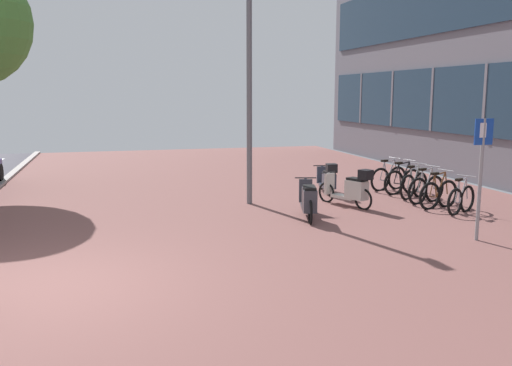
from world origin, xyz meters
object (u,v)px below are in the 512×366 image
object	(u,v)px
bicycle_rack_01	(439,194)
scooter_mid	(308,200)
lamp_post	(249,81)
scooter_far	(351,189)
bicycle_rack_00	(461,200)
bicycle_rack_02	(426,189)
bicycle_rack_03	(414,185)
parking_sign	(481,166)
scooter_near	(328,179)
bicycle_rack_05	(389,178)
bicycle_rack_04	(403,181)

from	to	relation	value
bicycle_rack_01	scooter_mid	world-z (taller)	bicycle_rack_01
lamp_post	scooter_far	bearing A→B (deg)	-24.32
scooter_far	scooter_mid	bearing A→B (deg)	-147.43
bicycle_rack_00	bicycle_rack_02	bearing A→B (deg)	94.44
bicycle_rack_03	scooter_far	size ratio (longest dim) A/B	0.74
bicycle_rack_00	scooter_far	size ratio (longest dim) A/B	0.69
bicycle_rack_02	bicycle_rack_03	xyz separation A→B (m)	(0.05, 0.67, -0.01)
bicycle_rack_00	lamp_post	distance (m)	5.95
scooter_mid	parking_sign	xyz separation A→B (m)	(2.53, -2.64, 1.05)
bicycle_rack_02	bicycle_rack_03	size ratio (longest dim) A/B	1.09
bicycle_rack_00	bicycle_rack_03	world-z (taller)	bicycle_rack_03
bicycle_rack_00	bicycle_rack_03	xyz separation A→B (m)	(-0.06, 2.02, 0.02)
scooter_far	scooter_near	bearing A→B (deg)	86.06
scooter_far	parking_sign	bearing A→B (deg)	-74.24
bicycle_rack_01	bicycle_rack_05	distance (m)	2.70
scooter_mid	bicycle_rack_02	bearing A→B (deg)	14.50
bicycle_rack_01	bicycle_rack_00	bearing A→B (deg)	-75.63
bicycle_rack_01	bicycle_rack_03	size ratio (longest dim) A/B	1.08
bicycle_rack_00	scooter_near	bearing A→B (deg)	123.45
bicycle_rack_04	scooter_near	world-z (taller)	bicycle_rack_04
bicycle_rack_01	scooter_mid	xyz separation A→B (m)	(-3.58, -0.27, 0.08)
parking_sign	scooter_near	bearing A→B (deg)	99.30
bicycle_rack_03	parking_sign	world-z (taller)	parking_sign
parking_sign	bicycle_rack_03	bearing A→B (deg)	74.66
scooter_near	lamp_post	xyz separation A→B (m)	(-2.51, -0.76, 2.74)
bicycle_rack_03	scooter_near	distance (m)	2.38
bicycle_rack_04	scooter_near	bearing A→B (deg)	166.45
scooter_near	scooter_mid	xyz separation A→B (m)	(-1.64, -2.80, -0.00)
scooter_near	parking_sign	world-z (taller)	parking_sign
bicycle_rack_01	scooter_near	size ratio (longest dim) A/B	0.80
bicycle_rack_00	scooter_near	distance (m)	3.85
bicycle_rack_02	bicycle_rack_01	bearing A→B (deg)	-95.78
bicycle_rack_03	bicycle_rack_04	distance (m)	0.68
bicycle_rack_00	lamp_post	bearing A→B (deg)	152.14
lamp_post	bicycle_rack_04	bearing A→B (deg)	3.12
bicycle_rack_01	scooter_mid	bearing A→B (deg)	-175.69
bicycle_rack_03	scooter_near	size ratio (longest dim) A/B	0.74
scooter_far	bicycle_rack_03	bearing A→B (deg)	16.64
bicycle_rack_02	bicycle_rack_04	size ratio (longest dim) A/B	0.97
scooter_near	scooter_far	bearing A→B (deg)	-93.94
bicycle_rack_02	bicycle_rack_05	distance (m)	2.02
bicycle_rack_00	lamp_post	xyz separation A→B (m)	(-4.63, 2.45, 2.84)
bicycle_rack_00	bicycle_rack_04	world-z (taller)	bicycle_rack_04
bicycle_rack_05	scooter_far	world-z (taller)	scooter_far
bicycle_rack_00	parking_sign	xyz separation A→B (m)	(-1.23, -2.24, 1.15)
scooter_near	scooter_mid	world-z (taller)	scooter_near
bicycle_rack_04	lamp_post	distance (m)	5.42
bicycle_rack_05	lamp_post	xyz separation A→B (m)	(-4.53, -0.93, 2.82)
scooter_near	bicycle_rack_02	bearing A→B (deg)	-42.69
scooter_mid	parking_sign	world-z (taller)	parking_sign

